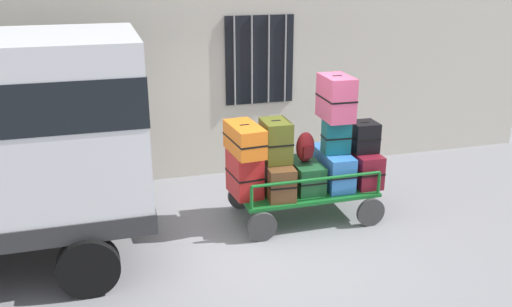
# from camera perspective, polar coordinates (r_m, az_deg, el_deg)

# --- Properties ---
(ground_plane) EXTENTS (40.00, 40.00, 0.00)m
(ground_plane) POSITION_cam_1_polar(r_m,az_deg,el_deg) (7.61, 2.01, -8.55)
(ground_plane) COLOR gray
(building_wall) EXTENTS (12.00, 0.38, 5.00)m
(building_wall) POSITION_cam_1_polar(r_m,az_deg,el_deg) (9.34, -3.00, 12.82)
(building_wall) COLOR beige
(building_wall) RESTS_ON ground
(luggage_cart) EXTENTS (2.04, 1.15, 0.47)m
(luggage_cart) POSITION_cam_1_polar(r_m,az_deg,el_deg) (8.00, 5.08, -4.19)
(luggage_cart) COLOR #146023
(luggage_cart) RESTS_ON ground
(cart_railing) EXTENTS (1.92, 1.01, 0.34)m
(cart_railing) POSITION_cam_1_polar(r_m,az_deg,el_deg) (7.86, 5.16, -1.72)
(cart_railing) COLOR #146023
(cart_railing) RESTS_ON luggage_cart
(suitcase_left_bottom) EXTENTS (0.43, 0.63, 0.63)m
(suitcase_left_bottom) POSITION_cam_1_polar(r_m,az_deg,el_deg) (7.60, -1.21, -2.13)
(suitcase_left_bottom) COLOR #B21E1E
(suitcase_left_bottom) RESTS_ON luggage_cart
(suitcase_left_middle) EXTENTS (0.45, 0.81, 0.41)m
(suitcase_left_middle) POSITION_cam_1_polar(r_m,az_deg,el_deg) (7.41, -1.21, 1.54)
(suitcase_left_middle) COLOR orange
(suitcase_left_middle) RESTS_ON suitcase_left_bottom
(suitcase_midleft_bottom) EXTENTS (0.43, 0.93, 0.47)m
(suitcase_midleft_bottom) POSITION_cam_1_polar(r_m,az_deg,el_deg) (7.70, 2.12, -2.45)
(suitcase_midleft_bottom) COLOR brown
(suitcase_midleft_bottom) RESTS_ON luggage_cart
(suitcase_midleft_middle) EXTENTS (0.38, 0.53, 0.58)m
(suitcase_midleft_middle) POSITION_cam_1_polar(r_m,az_deg,el_deg) (7.55, 2.08, 1.37)
(suitcase_midleft_middle) COLOR #4C5119
(suitcase_midleft_middle) RESTS_ON suitcase_midleft_bottom
(suitcase_center_bottom) EXTENTS (0.41, 0.76, 0.41)m
(suitcase_center_bottom) POSITION_cam_1_polar(r_m,az_deg,el_deg) (7.87, 5.18, -2.26)
(suitcase_center_bottom) COLOR #194C28
(suitcase_center_bottom) RESTS_ON luggage_cart
(suitcase_midright_bottom) EXTENTS (0.41, 0.93, 0.51)m
(suitcase_midright_bottom) POSITION_cam_1_polar(r_m,az_deg,el_deg) (8.06, 8.05, -1.46)
(suitcase_midright_bottom) COLOR #3372C6
(suitcase_midright_bottom) RESTS_ON luggage_cart
(suitcase_midright_middle) EXTENTS (0.40, 0.29, 0.48)m
(suitcase_midright_middle) POSITION_cam_1_polar(r_m,az_deg,el_deg) (7.84, 8.43, 1.77)
(suitcase_midright_middle) COLOR #0F5960
(suitcase_midright_middle) RESTS_ON suitcase_midright_bottom
(suitcase_midright_top) EXTENTS (0.41, 0.66, 0.63)m
(suitcase_midright_top) POSITION_cam_1_polar(r_m,az_deg,el_deg) (7.75, 8.42, 5.83)
(suitcase_midright_top) COLOR #CC4C72
(suitcase_midright_top) RESTS_ON suitcase_midright_middle
(suitcase_right_bottom) EXTENTS (0.39, 0.80, 0.49)m
(suitcase_right_bottom) POSITION_cam_1_polar(r_m,az_deg,el_deg) (8.20, 11.08, -1.34)
(suitcase_right_bottom) COLOR maroon
(suitcase_right_bottom) RESTS_ON luggage_cart
(suitcase_right_middle) EXTENTS (0.39, 0.40, 0.44)m
(suitcase_right_middle) POSITION_cam_1_polar(r_m,az_deg,el_deg) (8.06, 11.27, 1.77)
(suitcase_right_middle) COLOR black
(suitcase_right_middle) RESTS_ON suitcase_right_bottom
(backpack) EXTENTS (0.27, 0.22, 0.44)m
(backpack) POSITION_cam_1_polar(r_m,az_deg,el_deg) (7.71, 5.22, 0.65)
(backpack) COLOR maroon
(backpack) RESTS_ON suitcase_center_bottom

